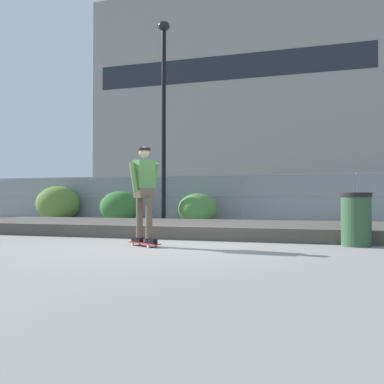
{
  "coord_description": "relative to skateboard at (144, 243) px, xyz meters",
  "views": [
    {
      "loc": [
        2.96,
        -7.66,
        0.9
      ],
      "look_at": [
        -1.07,
        5.49,
        1.14
      ],
      "focal_mm": 40.25,
      "sensor_mm": 36.0,
      "label": 1
    }
  ],
  "objects": [
    {
      "name": "shrub_center",
      "position": [
        -4.18,
        7.32,
        0.55
      ],
      "size": [
        1.57,
        1.29,
        1.22
      ],
      "color": "#336B2D",
      "rests_on": "ground_plane"
    },
    {
      "name": "shrub_right",
      "position": [
        -1.16,
        7.6,
        0.5
      ],
      "size": [
        1.45,
        1.19,
        1.12
      ],
      "color": "#477F38",
      "rests_on": "ground_plane"
    },
    {
      "name": "skateboard",
      "position": [
        0.0,
        0.0,
        0.0
      ],
      "size": [
        0.79,
        0.58,
        0.07
      ],
      "color": "#B22D2D",
      "rests_on": "ground_plane"
    },
    {
      "name": "library_building",
      "position": [
        -5.95,
        41.52,
        11.42
      ],
      "size": [
        30.57,
        13.65,
        22.94
      ],
      "color": "gray",
      "rests_on": "ground_plane"
    },
    {
      "name": "chain_fence",
      "position": [
        0.34,
        8.49,
        0.87
      ],
      "size": [
        24.42,
        0.06,
        1.85
      ],
      "color": "gray",
      "rests_on": "ground_plane"
    },
    {
      "name": "trash_bin",
      "position": [
        3.9,
        1.23,
        0.46
      ],
      "size": [
        0.59,
        0.59,
        1.03
      ],
      "color": "#2D5133",
      "rests_on": "ground_plane"
    },
    {
      "name": "ground_plane",
      "position": [
        0.34,
        0.04,
        -0.06
      ],
      "size": [
        120.0,
        120.0,
        0.0
      ],
      "primitive_type": "plane",
      "color": "gray"
    },
    {
      "name": "gravel_berm",
      "position": [
        0.34,
        3.27,
        0.09
      ],
      "size": [
        14.39,
        3.76,
        0.29
      ],
      "primitive_type": "cube",
      "color": "#4C473F",
      "rests_on": "ground_plane"
    },
    {
      "name": "parked_car_mid",
      "position": [
        3.69,
        11.97,
        0.78
      ],
      "size": [
        4.55,
        2.25,
        1.66
      ],
      "color": "#474C54",
      "rests_on": "ground_plane"
    },
    {
      "name": "shrub_left",
      "position": [
        -7.3,
        7.87,
        0.67
      ],
      "size": [
        1.88,
        1.54,
        1.45
      ],
      "color": "#567A33",
      "rests_on": "ground_plane"
    },
    {
      "name": "parked_car_near",
      "position": [
        -2.1,
        12.14,
        0.78
      ],
      "size": [
        4.46,
        2.07,
        1.66
      ],
      "color": "#B7BABF",
      "rests_on": "ground_plane"
    },
    {
      "name": "street_lamp",
      "position": [
        -2.38,
        7.3,
        4.58
      ],
      "size": [
        0.44,
        0.44,
        7.55
      ],
      "color": "black",
      "rests_on": "ground_plane"
    },
    {
      "name": "skater",
      "position": [
        -0.0,
        -0.0,
        1.07
      ],
      "size": [
        0.67,
        0.62,
        1.84
      ],
      "color": "black",
      "rests_on": "skateboard"
    }
  ]
}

